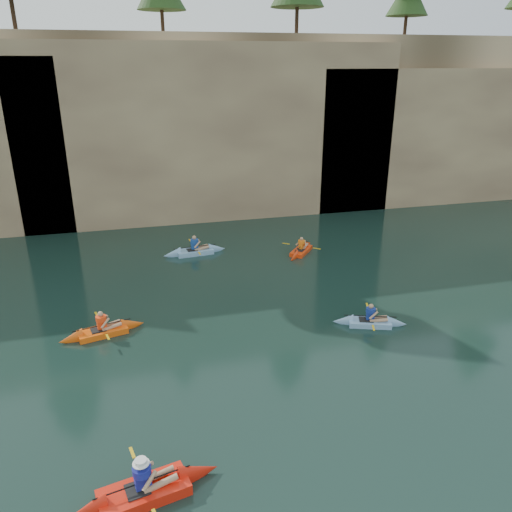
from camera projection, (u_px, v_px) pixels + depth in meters
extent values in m
plane|color=black|center=(294.00, 463.00, 13.18)|extent=(160.00, 160.00, 0.00)
cube|color=tan|center=(172.00, 116.00, 38.05)|extent=(70.00, 16.00, 12.00)
cube|color=tan|center=(214.00, 131.00, 31.95)|extent=(24.00, 2.40, 11.40)
cube|color=tan|center=(482.00, 133.00, 36.85)|extent=(26.00, 2.40, 9.84)
cube|color=black|center=(124.00, 202.00, 31.47)|extent=(3.50, 1.00, 3.20)
cube|color=black|center=(332.00, 180.00, 34.47)|extent=(5.00, 1.00, 4.50)
cube|color=red|center=(144.00, 492.00, 12.07)|extent=(3.09, 1.53, 0.34)
cone|color=red|center=(198.00, 472.00, 12.65)|extent=(1.21, 1.09, 0.89)
cube|color=black|center=(137.00, 490.00, 11.96)|extent=(0.65, 0.66, 0.04)
cube|color=navy|center=(142.00, 477.00, 11.90)|extent=(0.43, 0.32, 0.56)
sphere|color=tan|center=(141.00, 464.00, 11.76)|extent=(0.24, 0.24, 0.24)
cylinder|color=black|center=(143.00, 482.00, 11.96)|extent=(2.32, 0.53, 0.04)
cube|color=gold|center=(132.00, 453.00, 12.86)|extent=(0.17, 0.43, 0.02)
cylinder|color=white|center=(141.00, 462.00, 11.74)|extent=(0.41, 0.41, 0.11)
cube|color=#FF5B10|center=(103.00, 331.00, 19.30)|extent=(2.62, 1.36, 0.27)
cone|color=#FF5B10|center=(133.00, 324.00, 19.82)|extent=(1.04, 0.94, 0.75)
cone|color=#FF5B10|center=(71.00, 339.00, 18.78)|extent=(1.04, 0.94, 0.75)
cube|color=black|center=(98.00, 330.00, 19.19)|extent=(0.65, 0.59, 0.04)
cube|color=#FF4215|center=(101.00, 322.00, 19.15)|extent=(0.38, 0.30, 0.50)
sphere|color=tan|center=(100.00, 314.00, 19.02)|extent=(0.21, 0.21, 0.21)
cylinder|color=black|center=(102.00, 325.00, 19.20)|extent=(2.16, 0.56, 0.04)
cube|color=gold|center=(96.00, 314.00, 20.02)|extent=(0.18, 0.43, 0.02)
cube|color=gold|center=(108.00, 337.00, 18.37)|extent=(0.18, 0.43, 0.02)
cube|color=#7FAAD5|center=(370.00, 322.00, 20.01)|extent=(2.39, 1.44, 0.26)
cone|color=#7FAAD5|center=(397.00, 323.00, 19.93)|extent=(0.99, 0.93, 0.70)
cone|color=#7FAAD5|center=(343.00, 321.00, 20.09)|extent=(0.99, 0.93, 0.70)
cube|color=black|center=(366.00, 320.00, 19.98)|extent=(0.66, 0.60, 0.04)
cube|color=navy|center=(370.00, 314.00, 19.87)|extent=(0.37, 0.30, 0.47)
sphere|color=tan|center=(371.00, 306.00, 19.75)|extent=(0.20, 0.20, 0.20)
cylinder|color=black|center=(370.00, 316.00, 19.91)|extent=(1.98, 0.71, 0.04)
cube|color=gold|center=(367.00, 305.00, 20.78)|extent=(0.21, 0.42, 0.02)
cube|color=gold|center=(373.00, 328.00, 19.04)|extent=(0.21, 0.42, 0.02)
cube|color=#F1390E|center=(301.00, 251.00, 27.57)|extent=(2.06, 2.27, 0.25)
cone|color=#F1390E|center=(308.00, 244.00, 28.50)|extent=(1.06, 1.08, 0.68)
cone|color=#F1390E|center=(294.00, 257.00, 26.63)|extent=(1.06, 1.08, 0.68)
cube|color=black|center=(300.00, 250.00, 27.41)|extent=(0.68, 0.69, 0.04)
cube|color=orange|center=(301.00, 244.00, 27.44)|extent=(0.35, 0.37, 0.45)
sphere|color=tan|center=(302.00, 239.00, 27.32)|extent=(0.19, 0.19, 0.19)
cylinder|color=black|center=(301.00, 246.00, 27.47)|extent=(1.32, 1.57, 0.04)
cube|color=gold|center=(286.00, 244.00, 27.83)|extent=(0.37, 0.33, 0.02)
cube|color=gold|center=(317.00, 249.00, 27.11)|extent=(0.37, 0.33, 0.02)
cube|color=#7FADD5|center=(195.00, 252.00, 27.36)|extent=(2.75, 1.10, 0.29)
cone|color=#7FADD5|center=(217.00, 249.00, 27.76)|extent=(1.02, 0.89, 0.80)
cone|color=#7FADD5|center=(172.00, 254.00, 26.95)|extent=(1.02, 0.89, 0.80)
cube|color=black|center=(192.00, 250.00, 27.27)|extent=(0.60, 0.55, 0.04)
cube|color=navy|center=(194.00, 244.00, 27.20)|extent=(0.39, 0.27, 0.53)
sphere|color=tan|center=(194.00, 238.00, 27.06)|extent=(0.22, 0.22, 0.22)
cylinder|color=black|center=(195.00, 247.00, 27.25)|extent=(2.35, 0.28, 0.04)
cube|color=gold|center=(190.00, 240.00, 28.20)|extent=(0.12, 0.43, 0.02)
cube|color=gold|center=(199.00, 253.00, 26.31)|extent=(0.12, 0.43, 0.02)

